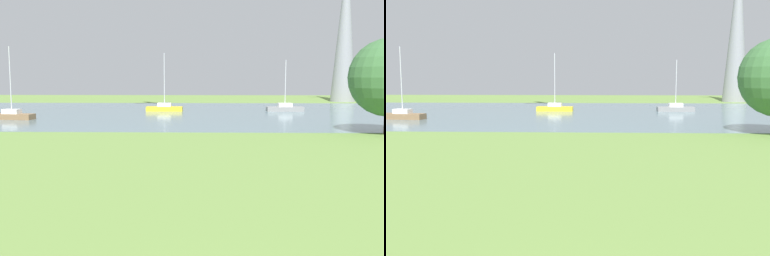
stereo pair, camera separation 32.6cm
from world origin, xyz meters
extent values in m
plane|color=olive|center=(0.00, 22.00, 0.00)|extent=(160.00, 160.00, 0.00)
cube|color=slate|center=(0.00, 50.00, 0.01)|extent=(140.00, 40.00, 0.02)
cube|color=yellow|center=(-5.62, 52.36, 0.32)|extent=(4.83, 1.58, 0.60)
cube|color=white|center=(-5.62, 52.36, 0.87)|extent=(1.82, 1.13, 0.50)
cylinder|color=silver|center=(-5.62, 52.36, 4.14)|extent=(0.10, 0.10, 7.04)
cube|color=brown|center=(-21.09, 40.67, 0.32)|extent=(4.97, 2.20, 0.60)
cube|color=white|center=(-21.09, 40.67, 0.87)|extent=(1.94, 1.35, 0.50)
cylinder|color=silver|center=(-21.09, 40.67, 4.21)|extent=(0.10, 0.10, 7.18)
cube|color=gray|center=(10.31, 52.38, 0.32)|extent=(4.85, 1.69, 0.60)
cube|color=white|center=(10.31, 52.38, 0.87)|extent=(1.84, 1.17, 0.50)
cylinder|color=silver|center=(10.31, 52.38, 3.69)|extent=(0.10, 0.10, 6.13)
cone|color=gray|center=(24.85, 75.59, 13.73)|extent=(4.40, 4.40, 27.47)
camera|label=1|loc=(-0.25, -6.94, 4.70)|focal=41.95mm
camera|label=2|loc=(0.08, -6.93, 4.70)|focal=41.95mm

